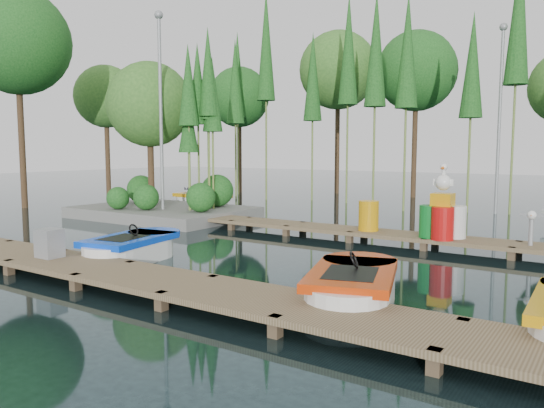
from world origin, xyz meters
The scene contains 14 objects.
ground_plane centered at (0.00, 0.00, 0.00)m, with size 90.00×90.00×0.00m, color #1C3034.
near_dock centered at (0.00, -4.50, 0.23)m, with size 18.00×1.50×0.50m.
far_dock centered at (1.00, 2.50, 0.23)m, with size 15.00×1.20×0.50m.
island centered at (-6.30, 3.29, 3.18)m, with size 6.20×4.20×6.75m.
tree_screen centered at (-2.04, 10.60, 6.12)m, with size 34.42×18.53×10.31m.
lamp_island centered at (-5.50, 2.50, 4.26)m, with size 0.30×0.30×7.25m.
lamp_rear centered at (4.00, 11.00, 4.26)m, with size 0.30×0.30×7.25m.
boat_blue centered at (-1.10, -2.85, 0.26)m, with size 1.61×2.86×0.91m.
boat_red centered at (4.55, -3.23, 0.28)m, with size 2.08×3.12×0.96m.
boat_yellow_far centered at (-7.08, 6.42, 0.30)m, with size 2.90×1.37×1.43m.
utility_cabinet centered at (-1.70, -4.50, 0.60)m, with size 0.48×0.41×0.59m, color gray.
yellow_barrel centered at (2.35, 2.50, 0.71)m, with size 0.55×0.55×0.82m, color orange.
drum_cluster centered at (4.39, 2.35, 0.85)m, with size 1.08×0.99×1.87m.
seagull_post centered at (6.39, 2.50, 0.85)m, with size 0.51×0.27×0.81m.
Camera 1 is at (8.11, -10.93, 2.54)m, focal length 35.00 mm.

